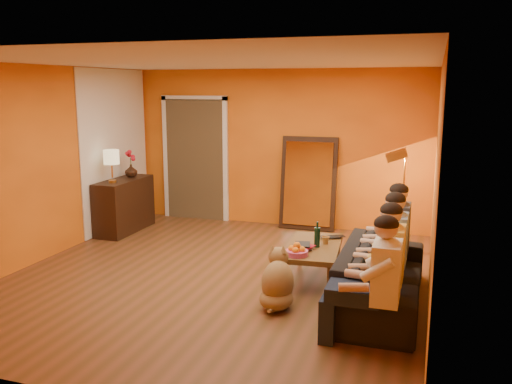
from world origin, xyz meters
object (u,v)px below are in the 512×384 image
(dog, at_px, (278,278))
(person_mid_left, at_px, (391,264))
(mirror_frame, at_px, (308,183))
(sofa, at_px, (380,277))
(person_far_right, at_px, (398,235))
(vase, at_px, (131,171))
(person_far_left, at_px, (386,283))
(person_mid_right, at_px, (395,248))
(floor_lamp, at_px, (403,202))
(tumbler, at_px, (325,240))
(wine_bottle, at_px, (317,234))
(table_lamp, at_px, (112,166))
(sideboard, at_px, (124,205))
(coffee_table, at_px, (313,262))
(laptop, at_px, (334,238))

(dog, relative_size, person_mid_left, 0.54)
(mirror_frame, relative_size, sofa, 0.71)
(person_far_right, xyz_separation_m, vase, (-4.37, 1.38, 0.34))
(person_far_left, xyz_separation_m, person_far_right, (0.00, 1.65, 0.00))
(person_mid_right, xyz_separation_m, person_far_right, (0.00, 0.55, 0.00))
(person_mid_left, bearing_deg, sofa, 106.11)
(sofa, distance_m, dog, 1.11)
(sofa, height_order, floor_lamp, floor_lamp)
(person_far_left, bearing_deg, tumbler, 117.30)
(person_mid_left, xyz_separation_m, person_far_right, (0.00, 1.10, 0.00))
(person_far_left, bearing_deg, wine_bottle, 121.85)
(person_far_right, distance_m, tumbler, 0.88)
(table_lamp, bearing_deg, person_far_left, -29.56)
(sideboard, bearing_deg, person_far_left, -32.45)
(mirror_frame, relative_size, coffee_table, 1.25)
(person_mid_right, relative_size, laptop, 3.82)
(mirror_frame, distance_m, sideboard, 3.01)
(floor_lamp, bearing_deg, tumbler, -124.50)
(wine_bottle, relative_size, vase, 1.48)
(person_mid_left, bearing_deg, wine_bottle, 134.41)
(person_far_left, distance_m, laptop, 2.07)
(mirror_frame, xyz_separation_m, laptop, (0.78, -1.96, -0.33))
(person_far_right, bearing_deg, dog, -136.77)
(sideboard, bearing_deg, laptop, -13.79)
(sideboard, relative_size, person_far_left, 0.97)
(dog, bearing_deg, coffee_table, 58.84)
(table_lamp, distance_m, tumbler, 3.65)
(person_far_right, xyz_separation_m, tumbler, (-0.86, 0.02, -0.14))
(wine_bottle, distance_m, tumbler, 0.21)
(laptop, bearing_deg, floor_lamp, 27.82)
(person_far_left, relative_size, tumbler, 12.44)
(sideboard, bearing_deg, wine_bottle, -20.36)
(sofa, distance_m, person_mid_left, 0.56)
(sofa, height_order, person_far_right, person_far_right)
(person_mid_right, distance_m, vase, 4.79)
(table_lamp, bearing_deg, wine_bottle, -15.84)
(person_far_left, bearing_deg, laptop, 112.89)
(table_lamp, relative_size, person_mid_left, 0.42)
(person_mid_right, bearing_deg, dog, -155.12)
(floor_lamp, bearing_deg, mirror_frame, 148.84)
(dog, height_order, wine_bottle, wine_bottle)
(person_mid_right, xyz_separation_m, vase, (-4.37, 1.93, 0.34))
(person_mid_left, bearing_deg, floor_lamp, 90.70)
(person_mid_right, bearing_deg, coffee_table, 155.27)
(table_lamp, relative_size, laptop, 1.60)
(mirror_frame, bearing_deg, sideboard, -158.84)
(person_mid_right, height_order, laptop, person_mid_right)
(sofa, height_order, dog, dog)
(person_mid_left, bearing_deg, vase, 150.44)
(mirror_frame, relative_size, dog, 2.32)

